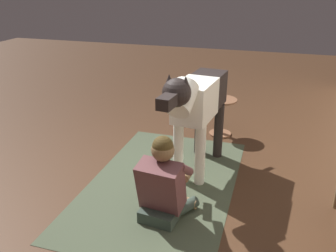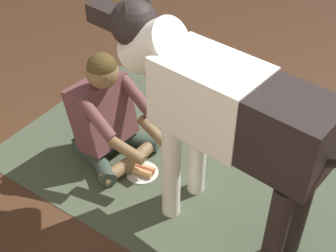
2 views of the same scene
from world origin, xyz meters
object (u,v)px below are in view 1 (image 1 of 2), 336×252
(hot_dog_on_plate, at_px, (176,196))
(large_dog, at_px, (197,103))
(round_side_table, at_px, (221,113))
(person_sitting_on_floor, at_px, (163,184))

(hot_dog_on_plate, bearing_deg, large_dog, 173.44)
(large_dog, distance_m, round_side_table, 1.29)
(large_dog, distance_m, hot_dog_on_plate, 1.01)
(person_sitting_on_floor, bearing_deg, round_side_table, 174.28)
(large_dog, height_order, hot_dog_on_plate, large_dog)
(person_sitting_on_floor, relative_size, large_dog, 0.48)
(hot_dog_on_plate, distance_m, round_side_table, 1.77)
(person_sitting_on_floor, xyz_separation_m, round_side_table, (-2.05, 0.21, -0.02))
(large_dog, bearing_deg, hot_dog_on_plate, -6.56)
(round_side_table, bearing_deg, large_dog, -5.09)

